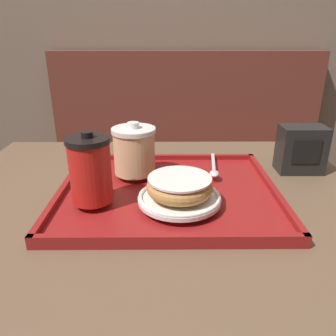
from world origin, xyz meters
name	(u,v)px	position (x,y,z in m)	size (l,w,h in m)	color
wall_behind	(160,5)	(0.00, 1.10, 1.20)	(8.00, 0.05, 2.40)	#7A6656
booth_bench	(186,192)	(0.13, 0.87, 0.32)	(1.34, 0.44, 1.00)	brown
cafe_table	(156,257)	(0.00, 0.00, 0.58)	(0.95, 0.74, 0.75)	brown
serving_tray	(168,192)	(0.03, -0.01, 0.76)	(0.46, 0.39, 0.02)	maroon
coffee_cup_front	(90,169)	(-0.12, -0.07, 0.84)	(0.08, 0.08, 0.14)	red
coffee_cup_rear	(134,150)	(-0.05, 0.06, 0.83)	(0.10, 0.10, 0.12)	#E0B784
plate_with_chocolate_donut	(179,197)	(0.05, -0.08, 0.78)	(0.16, 0.16, 0.01)	white
donut_chocolate_glazed	(180,186)	(0.05, -0.08, 0.80)	(0.13, 0.13, 0.04)	tan
spoon	(214,170)	(0.14, 0.07, 0.78)	(0.03, 0.16, 0.01)	silver
napkin_dispenser	(301,149)	(0.36, 0.13, 0.81)	(0.11, 0.07, 0.12)	black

